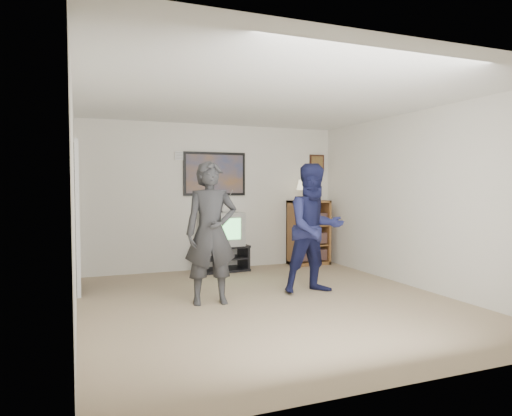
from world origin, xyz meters
TOP-DOWN VIEW (x-y plane):
  - room_shell at (0.00, 0.35)m, footprint 4.51×5.00m
  - media_stand at (0.04, 2.23)m, footprint 0.91×0.54m
  - crt_television at (0.03, 2.23)m, footprint 0.70×0.61m
  - bookshelf at (1.73, 2.28)m, footprint 0.72×0.41m
  - table_lamp at (1.59, 2.25)m, footprint 0.24×0.24m
  - person_tall at (-0.70, 0.25)m, footprint 0.68×0.49m
  - person_short at (0.76, 0.30)m, footprint 0.87×0.68m
  - controller_left at (-0.69, 0.50)m, footprint 0.06×0.12m
  - controller_right at (0.77, 0.56)m, footprint 0.08×0.13m
  - poster at (0.00, 2.48)m, footprint 1.10×0.03m
  - air_vent at (-0.55, 2.48)m, footprint 0.28×0.02m
  - small_picture at (2.00, 2.48)m, footprint 0.30×0.03m
  - doorway at (-2.23, 1.60)m, footprint 0.03×0.85m

SIDE VIEW (x-z plane):
  - media_stand at x=0.04m, z-range 0.00..0.44m
  - bookshelf at x=1.73m, z-range 0.00..1.18m
  - crt_television at x=0.03m, z-range 0.44..1.00m
  - person_short at x=0.76m, z-range 0.00..1.75m
  - person_tall at x=-0.70m, z-range 0.00..1.75m
  - doorway at x=-2.23m, z-range 0.00..2.00m
  - controller_right at x=0.77m, z-range 1.00..1.04m
  - controller_left at x=-0.69m, z-range 1.19..1.22m
  - room_shell at x=0.00m, z-range 0.00..2.50m
  - table_lamp at x=1.59m, z-range 1.18..1.56m
  - poster at x=0.00m, z-range 1.27..2.02m
  - small_picture at x=2.00m, z-range 1.73..2.03m
  - air_vent at x=-0.55m, z-range 1.88..2.02m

